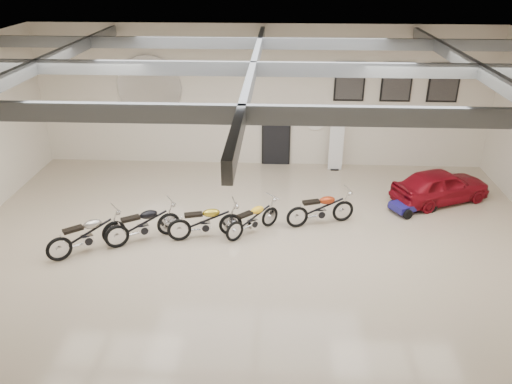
{
  "coord_description": "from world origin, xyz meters",
  "views": [
    {
      "loc": [
        0.61,
        -11.28,
        7.11
      ],
      "look_at": [
        0.0,
        1.2,
        1.1
      ],
      "focal_mm": 35.0,
      "sensor_mm": 36.0,
      "label": 1
    }
  ],
  "objects_px": {
    "motorcycle_gold": "(205,221)",
    "go_kart": "(417,200)",
    "motorcycle_silver": "(86,234)",
    "motorcycle_yellow": "(253,218)",
    "vintage_car": "(441,186)",
    "banner_stand": "(336,146)",
    "motorcycle_red": "(321,208)",
    "motorcycle_black": "(143,224)"
  },
  "relations": [
    {
      "from": "banner_stand",
      "to": "motorcycle_yellow",
      "type": "relative_size",
      "value": 1.0
    },
    {
      "from": "motorcycle_yellow",
      "to": "motorcycle_black",
      "type": "bearing_deg",
      "value": 147.86
    },
    {
      "from": "motorcycle_red",
      "to": "motorcycle_yellow",
      "type": "bearing_deg",
      "value": 179.94
    },
    {
      "from": "motorcycle_red",
      "to": "motorcycle_silver",
      "type": "bearing_deg",
      "value": 178.29
    },
    {
      "from": "motorcycle_silver",
      "to": "go_kart",
      "type": "height_order",
      "value": "motorcycle_silver"
    },
    {
      "from": "motorcycle_silver",
      "to": "vintage_car",
      "type": "height_order",
      "value": "vintage_car"
    },
    {
      "from": "vintage_car",
      "to": "go_kart",
      "type": "bearing_deg",
      "value": 102.78
    },
    {
      "from": "banner_stand",
      "to": "motorcycle_silver",
      "type": "distance_m",
      "value": 9.1
    },
    {
      "from": "banner_stand",
      "to": "vintage_car",
      "type": "bearing_deg",
      "value": -39.03
    },
    {
      "from": "banner_stand",
      "to": "motorcycle_yellow",
      "type": "distance_m",
      "value": 5.42
    },
    {
      "from": "motorcycle_gold",
      "to": "go_kart",
      "type": "distance_m",
      "value": 6.5
    },
    {
      "from": "banner_stand",
      "to": "motorcycle_silver",
      "type": "bearing_deg",
      "value": -140.97
    },
    {
      "from": "motorcycle_silver",
      "to": "motorcycle_yellow",
      "type": "bearing_deg",
      "value": -22.7
    },
    {
      "from": "banner_stand",
      "to": "motorcycle_silver",
      "type": "xyz_separation_m",
      "value": [
        -6.97,
        -5.84,
        -0.37
      ]
    },
    {
      "from": "motorcycle_black",
      "to": "motorcycle_red",
      "type": "xyz_separation_m",
      "value": [
        4.85,
        1.16,
        -0.01
      ]
    },
    {
      "from": "motorcycle_gold",
      "to": "motorcycle_yellow",
      "type": "height_order",
      "value": "motorcycle_gold"
    },
    {
      "from": "motorcycle_black",
      "to": "vintage_car",
      "type": "xyz_separation_m",
      "value": [
        8.7,
        2.83,
        0.01
      ]
    },
    {
      "from": "banner_stand",
      "to": "motorcycle_gold",
      "type": "relative_size",
      "value": 0.9
    },
    {
      "from": "banner_stand",
      "to": "vintage_car",
      "type": "relative_size",
      "value": 0.58
    },
    {
      "from": "banner_stand",
      "to": "motorcycle_gold",
      "type": "bearing_deg",
      "value": -129.73
    },
    {
      "from": "motorcycle_black",
      "to": "motorcycle_gold",
      "type": "distance_m",
      "value": 1.67
    },
    {
      "from": "motorcycle_gold",
      "to": "vintage_car",
      "type": "height_order",
      "value": "vintage_car"
    },
    {
      "from": "banner_stand",
      "to": "motorcycle_gold",
      "type": "height_order",
      "value": "banner_stand"
    },
    {
      "from": "motorcycle_black",
      "to": "vintage_car",
      "type": "height_order",
      "value": "vintage_car"
    },
    {
      "from": "go_kart",
      "to": "vintage_car",
      "type": "height_order",
      "value": "vintage_car"
    },
    {
      "from": "motorcycle_silver",
      "to": "go_kart",
      "type": "relative_size",
      "value": 1.19
    },
    {
      "from": "motorcycle_yellow",
      "to": "motorcycle_red",
      "type": "distance_m",
      "value": 2.01
    },
    {
      "from": "go_kart",
      "to": "vintage_car",
      "type": "xyz_separation_m",
      "value": [
        0.86,
        0.63,
        0.22
      ]
    },
    {
      "from": "motorcycle_silver",
      "to": "vintage_car",
      "type": "distance_m",
      "value": 10.6
    },
    {
      "from": "go_kart",
      "to": "motorcycle_black",
      "type": "bearing_deg",
      "value": 166.15
    },
    {
      "from": "go_kart",
      "to": "motorcycle_red",
      "type": "bearing_deg",
      "value": 169.59
    },
    {
      "from": "vintage_car",
      "to": "motorcycle_red",
      "type": "bearing_deg",
      "value": 89.81
    },
    {
      "from": "motorcycle_black",
      "to": "go_kart",
      "type": "height_order",
      "value": "motorcycle_black"
    },
    {
      "from": "motorcycle_silver",
      "to": "motorcycle_yellow",
      "type": "relative_size",
      "value": 1.13
    },
    {
      "from": "motorcycle_red",
      "to": "go_kart",
      "type": "xyz_separation_m",
      "value": [
        2.99,
        1.04,
        -0.21
      ]
    },
    {
      "from": "banner_stand",
      "to": "vintage_car",
      "type": "distance_m",
      "value": 3.89
    },
    {
      "from": "motorcycle_black",
      "to": "motorcycle_yellow",
      "type": "bearing_deg",
      "value": -20.58
    },
    {
      "from": "motorcycle_silver",
      "to": "go_kart",
      "type": "bearing_deg",
      "value": -20.95
    },
    {
      "from": "motorcycle_black",
      "to": "go_kart",
      "type": "bearing_deg",
      "value": -15.53
    },
    {
      "from": "motorcycle_red",
      "to": "go_kart",
      "type": "relative_size",
      "value": 1.16
    },
    {
      "from": "banner_stand",
      "to": "motorcycle_black",
      "type": "distance_m",
      "value": 7.71
    },
    {
      "from": "motorcycle_yellow",
      "to": "vintage_car",
      "type": "distance_m",
      "value": 6.2
    }
  ]
}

